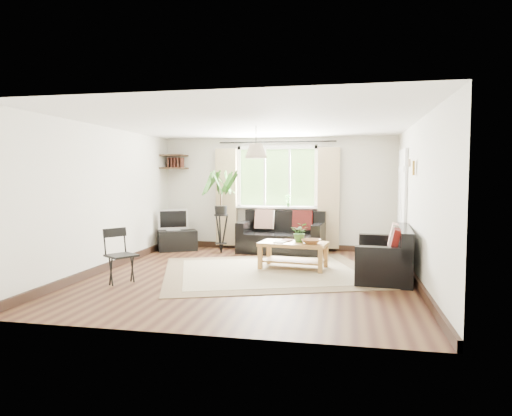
% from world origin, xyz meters
% --- Properties ---
extents(floor, '(5.50, 5.50, 0.00)m').
position_xyz_m(floor, '(0.00, 0.00, 0.00)').
color(floor, black).
rests_on(floor, ground).
extents(ceiling, '(5.50, 5.50, 0.00)m').
position_xyz_m(ceiling, '(0.00, 0.00, 2.40)').
color(ceiling, white).
rests_on(ceiling, floor).
extents(wall_back, '(5.00, 0.02, 2.40)m').
position_xyz_m(wall_back, '(0.00, 2.75, 1.20)').
color(wall_back, beige).
rests_on(wall_back, floor).
extents(wall_front, '(5.00, 0.02, 2.40)m').
position_xyz_m(wall_front, '(0.00, -2.75, 1.20)').
color(wall_front, beige).
rests_on(wall_front, floor).
extents(wall_left, '(0.02, 5.50, 2.40)m').
position_xyz_m(wall_left, '(-2.50, 0.00, 1.20)').
color(wall_left, beige).
rests_on(wall_left, floor).
extents(wall_right, '(0.02, 5.50, 2.40)m').
position_xyz_m(wall_right, '(2.50, 0.00, 1.20)').
color(wall_right, beige).
rests_on(wall_right, floor).
extents(rug, '(4.16, 3.87, 0.02)m').
position_xyz_m(rug, '(0.23, 0.34, 0.01)').
color(rug, beige).
rests_on(rug, floor).
extents(window, '(2.50, 0.16, 2.16)m').
position_xyz_m(window, '(0.00, 2.71, 1.55)').
color(window, white).
rests_on(window, wall_back).
extents(door, '(0.06, 0.96, 2.06)m').
position_xyz_m(door, '(2.47, 1.70, 1.00)').
color(door, silver).
rests_on(door, wall_right).
extents(corner_shelf, '(0.50, 0.50, 0.34)m').
position_xyz_m(corner_shelf, '(-2.25, 2.50, 1.89)').
color(corner_shelf, black).
rests_on(corner_shelf, wall_back).
extents(pendant_lamp, '(0.36, 0.36, 0.54)m').
position_xyz_m(pendant_lamp, '(0.00, 0.40, 2.05)').
color(pendant_lamp, beige).
rests_on(pendant_lamp, ceiling).
extents(wall_sconce, '(0.12, 0.12, 0.28)m').
position_xyz_m(wall_sconce, '(2.43, 0.30, 1.74)').
color(wall_sconce, beige).
rests_on(wall_sconce, wall_right).
extents(sofa_back, '(1.79, 1.02, 0.81)m').
position_xyz_m(sofa_back, '(0.16, 2.26, 0.41)').
color(sofa_back, black).
rests_on(sofa_back, floor).
extents(sofa_right, '(1.64, 0.90, 0.75)m').
position_xyz_m(sofa_right, '(2.04, 0.32, 0.37)').
color(sofa_right, black).
rests_on(sofa_right, floor).
extents(coffee_table, '(1.19, 0.75, 0.46)m').
position_xyz_m(coffee_table, '(0.59, 0.67, 0.23)').
color(coffee_table, brown).
rests_on(coffee_table, floor).
extents(table_plant, '(0.32, 0.28, 0.33)m').
position_xyz_m(table_plant, '(0.70, 0.70, 0.63)').
color(table_plant, '#355F26').
rests_on(table_plant, coffee_table).
extents(bowl, '(0.34, 0.34, 0.08)m').
position_xyz_m(bowl, '(0.91, 0.52, 0.50)').
color(bowl, brown).
rests_on(bowl, coffee_table).
extents(book_a, '(0.22, 0.26, 0.02)m').
position_xyz_m(book_a, '(0.30, 0.60, 0.47)').
color(book_a, white).
rests_on(book_a, coffee_table).
extents(book_b, '(0.21, 0.25, 0.02)m').
position_xyz_m(book_b, '(0.39, 0.82, 0.47)').
color(book_b, brown).
rests_on(book_b, coffee_table).
extents(tv_stand, '(0.91, 0.77, 0.43)m').
position_xyz_m(tv_stand, '(-2.04, 2.11, 0.21)').
color(tv_stand, black).
rests_on(tv_stand, floor).
extents(tv, '(0.64, 0.47, 0.47)m').
position_xyz_m(tv, '(-2.13, 2.11, 0.66)').
color(tv, '#A5A5AA').
rests_on(tv, tv_stand).
extents(palm_stand, '(0.76, 0.76, 1.71)m').
position_xyz_m(palm_stand, '(-1.06, 2.04, 0.85)').
color(palm_stand, black).
rests_on(palm_stand, floor).
extents(folding_chair, '(0.58, 0.58, 0.81)m').
position_xyz_m(folding_chair, '(-1.75, -0.89, 0.40)').
color(folding_chair, black).
rests_on(folding_chair, floor).
extents(sill_plant, '(0.14, 0.10, 0.27)m').
position_xyz_m(sill_plant, '(0.25, 2.63, 1.06)').
color(sill_plant, '#2D6023').
rests_on(sill_plant, window).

